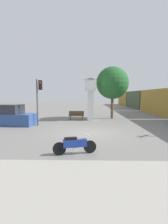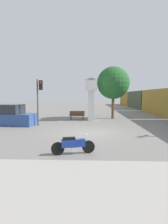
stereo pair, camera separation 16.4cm
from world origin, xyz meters
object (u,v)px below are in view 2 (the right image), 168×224
object	(u,v)px
freight_train	(150,101)
bench	(77,115)
traffic_light	(39,94)
street_tree	(113,83)
motorcycle	(73,145)
parked_car	(11,116)
clock_tower	(91,92)

from	to	relation	value
freight_train	bench	world-z (taller)	freight_train
traffic_light	street_tree	xyz separation A→B (m)	(6.81, 4.81, 1.21)
freight_train	bench	size ratio (longest dim) A/B	26.92
motorcycle	street_tree	world-z (taller)	street_tree
motorcycle	traffic_light	xyz separation A→B (m)	(-3.58, 7.17, 2.30)
motorcycle	traffic_light	world-z (taller)	traffic_light
bench	parked_car	size ratio (longest dim) A/B	0.36
clock_tower	street_tree	size ratio (longest dim) A/B	0.76
clock_tower	traffic_light	size ratio (longest dim) A/B	1.11
motorcycle	clock_tower	xyz separation A→B (m)	(0.81, 10.37, 2.50)
freight_train	parked_car	bearing A→B (deg)	-138.46
bench	traffic_light	bearing A→B (deg)	-127.88
freight_train	street_tree	xyz separation A→B (m)	(-7.52, -10.46, 2.23)
traffic_light	street_tree	world-z (taller)	street_tree
motorcycle	bench	world-z (taller)	bench
traffic_light	street_tree	distance (m)	8.43
clock_tower	bench	distance (m)	2.89
motorcycle	bench	xyz separation A→B (m)	(-0.68, 10.90, 0.08)
freight_train	street_tree	size ratio (longest dim) A/B	7.54
clock_tower	parked_car	xyz separation A→B (m)	(-7.02, -2.94, -2.16)
bench	parked_car	world-z (taller)	parked_car
clock_tower	freight_train	size ratio (longest dim) A/B	0.10
traffic_light	bench	size ratio (longest dim) A/B	2.46
parked_car	motorcycle	bearing A→B (deg)	-42.55
clock_tower	traffic_light	world-z (taller)	clock_tower
traffic_light	street_tree	bearing A→B (deg)	35.24
traffic_light	parked_car	bearing A→B (deg)	174.54
bench	clock_tower	bearing A→B (deg)	-19.58
motorcycle	parked_car	distance (m)	9.68
clock_tower	motorcycle	bearing A→B (deg)	-94.49
street_tree	parked_car	world-z (taller)	street_tree
freight_train	parked_car	world-z (taller)	freight_train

